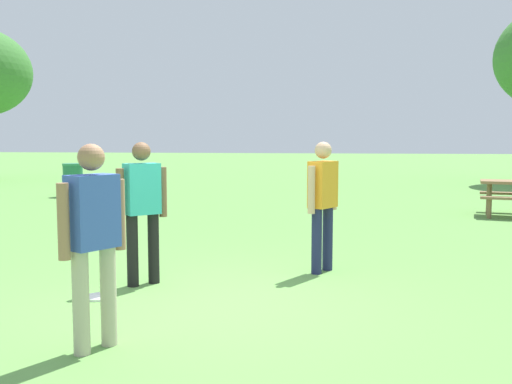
{
  "coord_description": "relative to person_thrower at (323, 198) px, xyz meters",
  "views": [
    {
      "loc": [
        1.23,
        -5.47,
        1.68
      ],
      "look_at": [
        0.16,
        1.7,
        1.0
      ],
      "focal_mm": 40.08,
      "sensor_mm": 36.0,
      "label": 1
    }
  ],
  "objects": [
    {
      "name": "person_catcher",
      "position": [
        -1.69,
        -2.95,
        0.0
      ],
      "size": [
        0.38,
        0.54,
        1.64
      ],
      "color": "#B7AD93",
      "rests_on": "ground"
    },
    {
      "name": "trash_can_further_along",
      "position": [
        -7.5,
        8.46,
        -0.46
      ],
      "size": [
        0.59,
        0.59,
        0.96
      ],
      "color": "#237047",
      "rests_on": "ground"
    },
    {
      "name": "frisbee",
      "position": [
        -2.29,
        -1.55,
        -0.93
      ],
      "size": [
        0.3,
        0.3,
        0.03
      ],
      "primitive_type": "cylinder",
      "color": "white",
      "rests_on": "ground"
    },
    {
      "name": "person_thrower",
      "position": [
        0.0,
        0.0,
        0.0
      ],
      "size": [
        0.38,
        0.54,
        1.64
      ],
      "color": "#1E234C",
      "rests_on": "ground"
    },
    {
      "name": "ground_plane",
      "position": [
        -1.0,
        -1.67,
        -0.94
      ],
      "size": [
        120.0,
        120.0,
        0.0
      ],
      "primitive_type": "plane",
      "color": "#609947"
    },
    {
      "name": "person_bystander",
      "position": [
        -2.01,
        -0.94,
        0.0
      ],
      "size": [
        0.47,
        0.45,
        1.64
      ],
      "color": "black",
      "rests_on": "ground"
    }
  ]
}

